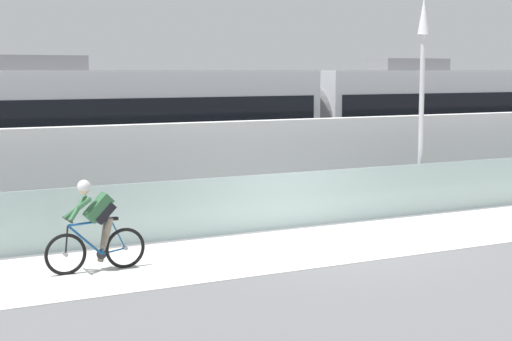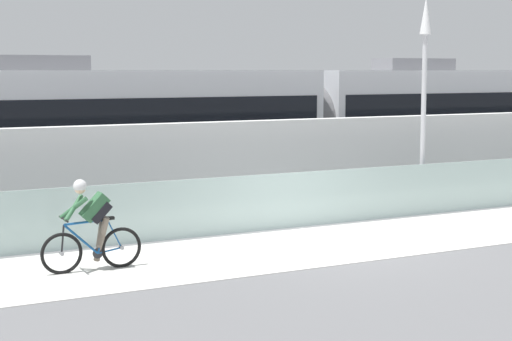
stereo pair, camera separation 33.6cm
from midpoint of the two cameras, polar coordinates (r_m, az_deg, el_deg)
name	(u,v)px [view 1 (the left image)]	position (r m, az deg, el deg)	size (l,w,h in m)	color
ground_plane	(331,244)	(16.38, 4.68, -5.14)	(200.00, 200.00, 0.00)	slate
bike_path_deck	(331,244)	(16.38, 4.68, -5.12)	(32.00, 3.20, 0.01)	silver
glass_parapet	(285,201)	(17.83, 1.48, -2.13)	(32.00, 0.05, 1.22)	#ADC6C1
concrete_barrier_wall	(247,168)	(19.33, -1.14, 0.14)	(32.00, 0.36, 2.26)	white
tram_rail_near	(204,201)	(21.71, -4.10, -2.12)	(32.00, 0.08, 0.01)	#595654
tram_rail_far	(183,194)	(23.01, -5.56, -1.62)	(32.00, 0.08, 0.01)	#595654
tram	(304,124)	(23.75, 2.95, 3.26)	(22.56, 2.54, 3.81)	silver
cyclist_on_bike	(96,227)	(14.26, -11.81, -3.89)	(1.77, 0.58, 1.61)	black
lamp_post_antenna	(422,77)	(20.11, 11.08, 6.45)	(0.28, 0.28, 5.20)	gray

